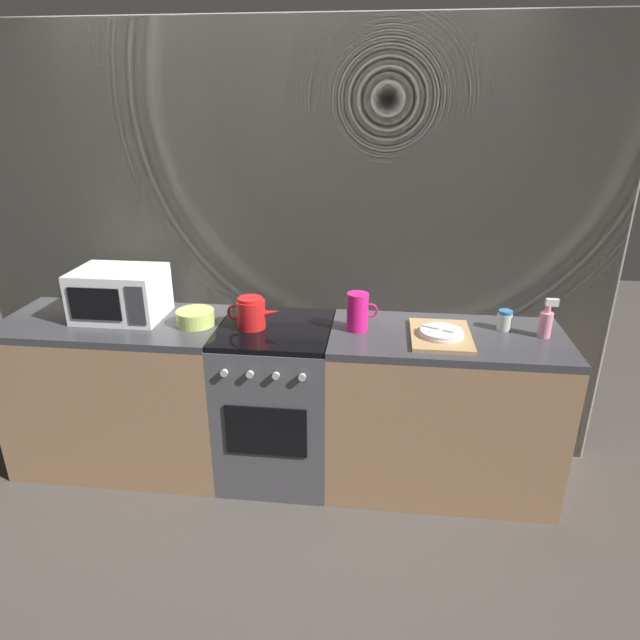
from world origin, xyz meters
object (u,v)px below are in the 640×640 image
mixing_bowl (195,318)px  spray_bottle (546,322)px  microwave (120,294)px  pitcher (358,312)px  spice_jar (505,320)px  stove_unit (277,401)px  dish_pile (441,334)px  kettle (251,313)px

mixing_bowl → spray_bottle: 1.80m
microwave → pitcher: microwave is taller
pitcher → spice_jar: (0.76, 0.09, -0.05)m
stove_unit → microwave: size_ratio=1.96×
microwave → dish_pile: size_ratio=1.15×
pitcher → spice_jar: size_ratio=1.90×
kettle → spray_bottle: size_ratio=1.40×
stove_unit → spray_bottle: (1.38, 0.03, 0.53)m
microwave → spice_jar: microwave is taller
mixing_bowl → spice_jar: 1.62m
spice_jar → stove_unit: bearing=-174.9°
spice_jar → spray_bottle: bearing=-21.8°
kettle → dish_pile: (0.98, -0.02, -0.06)m
dish_pile → mixing_bowl: bearing=178.7°
stove_unit → dish_pile: 0.98m
dish_pile → spice_jar: 0.37m
pitcher → spray_bottle: (0.94, 0.02, -0.02)m
mixing_bowl → pitcher: 0.86m
microwave → mixing_bowl: microwave is taller
pitcher → spray_bottle: size_ratio=0.99×
kettle → mixing_bowl: (-0.30, 0.01, -0.04)m
stove_unit → microwave: microwave is taller
dish_pile → spray_bottle: size_ratio=1.97×
pitcher → spray_bottle: spray_bottle is taller
stove_unit → kettle: size_ratio=3.16×
microwave → dish_pile: microwave is taller
kettle → spray_bottle: spray_bottle is taller
microwave → mixing_bowl: (0.44, -0.06, -0.10)m
spray_bottle → kettle: bearing=-178.0°
pitcher → spray_bottle: 0.94m
microwave → spray_bottle: microwave is taller
mixing_bowl → pitcher: bearing=1.9°
kettle → spice_jar: kettle is taller
microwave → mixing_bowl: bearing=-8.3°
mixing_bowl → dish_pile: bearing=-1.3°
pitcher → dish_pile: (0.42, -0.06, -0.08)m
microwave → kettle: microwave is taller
stove_unit → spray_bottle: bearing=1.3°
stove_unit → dish_pile: bearing=-3.0°
pitcher → spray_bottle: bearing=1.2°
mixing_bowl → dish_pile: (1.28, -0.03, -0.02)m
pitcher → dish_pile: size_ratio=0.50×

